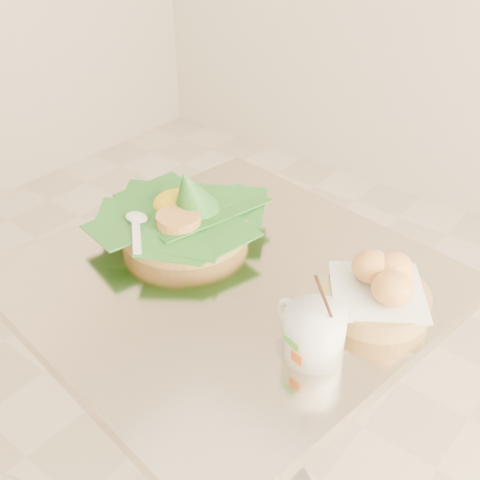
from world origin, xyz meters
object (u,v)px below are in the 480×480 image
Objects in this scene: bread_basket at (380,290)px; coffee_mug at (313,332)px; rice_basket at (184,215)px; cafe_table at (230,362)px.

coffee_mug is (-0.03, -0.16, 0.01)m from bread_basket.
rice_basket is at bearing 162.22° from coffee_mug.
bread_basket is at bearing 5.16° from rice_basket.
bread_basket is at bearing 80.33° from coffee_mug.
bread_basket is 0.17m from coffee_mug.
rice_basket reaches higher than cafe_table.
bread_basket reaches higher than cafe_table.
cafe_table is 2.41× the size of rice_basket.
bread_basket is (0.42, 0.04, -0.01)m from rice_basket.
cafe_table is 4.81× the size of coffee_mug.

